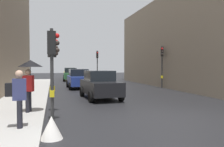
# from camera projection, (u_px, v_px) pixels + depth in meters

# --- Properties ---
(ground_plane) EXTENTS (120.00, 120.00, 0.00)m
(ground_plane) POSITION_uv_depth(u_px,v_px,m) (176.00, 117.00, 9.35)
(ground_plane) COLOR black
(sidewalk_kerb) EXTENTS (2.64, 40.00, 0.16)m
(sidewalk_kerb) POSITION_uv_depth(u_px,v_px,m) (24.00, 100.00, 13.55)
(sidewalk_kerb) COLOR #A8A5A0
(sidewalk_kerb) RESTS_ON ground
(traffic_light_far_median) EXTENTS (0.25, 0.43, 4.00)m
(traffic_light_far_median) POSITION_uv_depth(u_px,v_px,m) (97.00, 60.00, 29.36)
(traffic_light_far_median) COLOR #2D2D2D
(traffic_light_far_median) RESTS_ON ground
(traffic_light_near_left) EXTENTS (0.44, 0.26, 3.41)m
(traffic_light_near_left) POSITION_uv_depth(u_px,v_px,m) (52.00, 58.00, 8.35)
(traffic_light_near_left) COLOR #2D2D2D
(traffic_light_near_left) RESTS_ON ground
(traffic_light_mid_street) EXTENTS (0.34, 0.45, 3.89)m
(traffic_light_mid_street) POSITION_uv_depth(u_px,v_px,m) (162.00, 59.00, 21.07)
(traffic_light_mid_street) COLOR #2D2D2D
(traffic_light_mid_street) RESTS_ON ground
(traffic_light_near_right) EXTENTS (0.45, 0.34, 3.38)m
(traffic_light_near_right) POSITION_uv_depth(u_px,v_px,m) (53.00, 60.00, 10.04)
(traffic_light_near_right) COLOR #2D2D2D
(traffic_light_near_right) RESTS_ON ground
(car_green_estate) EXTENTS (2.22, 4.30, 1.76)m
(car_green_estate) POSITION_uv_depth(u_px,v_px,m) (71.00, 74.00, 31.91)
(car_green_estate) COLOR #2D6038
(car_green_estate) RESTS_ON ground
(car_yellow_taxi) EXTENTS (2.24, 4.31, 1.76)m
(car_yellow_taxi) POSITION_uv_depth(u_px,v_px,m) (70.00, 73.00, 37.45)
(car_yellow_taxi) COLOR yellow
(car_yellow_taxi) RESTS_ON ground
(car_blue_van) EXTENTS (2.09, 4.24, 1.76)m
(car_blue_van) POSITION_uv_depth(u_px,v_px,m) (79.00, 79.00, 21.19)
(car_blue_van) COLOR navy
(car_blue_van) RESTS_ON ground
(car_dark_suv) EXTENTS (2.23, 4.31, 1.76)m
(car_dark_suv) POSITION_uv_depth(u_px,v_px,m) (100.00, 85.00, 14.50)
(car_dark_suv) COLOR black
(car_dark_suv) RESTS_ON ground
(pedestrian_with_umbrella) EXTENTS (1.00, 1.00, 2.14)m
(pedestrian_with_umbrella) POSITION_uv_depth(u_px,v_px,m) (30.00, 71.00, 9.44)
(pedestrian_with_umbrella) COLOR black
(pedestrian_with_umbrella) RESTS_ON sidewalk_kerb
(pedestrian_with_grey_backpack) EXTENTS (0.62, 0.36, 1.77)m
(pedestrian_with_grey_backpack) POSITION_uv_depth(u_px,v_px,m) (18.00, 95.00, 7.06)
(pedestrian_with_grey_backpack) COLOR black
(pedestrian_with_grey_backpack) RESTS_ON sidewalk_kerb
(warning_sign_triangle) EXTENTS (0.64, 0.64, 0.65)m
(warning_sign_triangle) POSITION_uv_depth(u_px,v_px,m) (51.00, 127.00, 6.49)
(warning_sign_triangle) COLOR silver
(warning_sign_triangle) RESTS_ON ground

